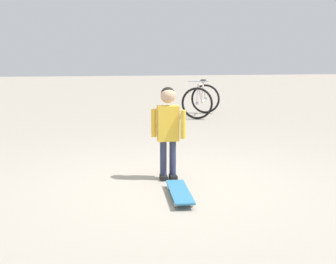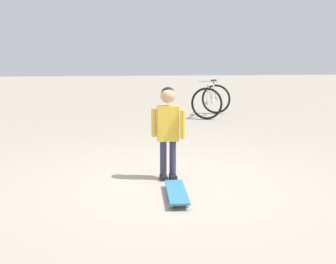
% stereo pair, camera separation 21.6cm
% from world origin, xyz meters
% --- Properties ---
extents(ground_plane, '(50.00, 50.00, 0.00)m').
position_xyz_m(ground_plane, '(0.00, 0.00, 0.00)').
color(ground_plane, '#9E9384').
extents(child_person, '(0.37, 0.22, 1.06)m').
position_xyz_m(child_person, '(0.03, -0.22, 0.66)').
color(child_person, '#2D3351').
rests_on(child_person, ground).
extents(skateboard, '(0.23, 0.77, 0.07)m').
position_xyz_m(skateboard, '(0.03, 0.46, 0.06)').
color(skateboard, teal).
rests_on(skateboard, ground).
extents(bicycle_mid, '(1.09, 1.27, 0.85)m').
position_xyz_m(bicycle_mid, '(-1.58, -5.18, 0.38)').
color(bicycle_mid, black).
rests_on(bicycle_mid, ground).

